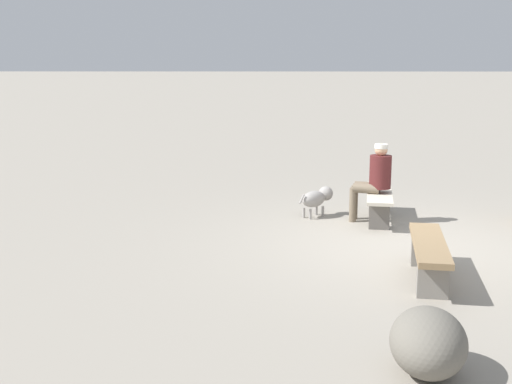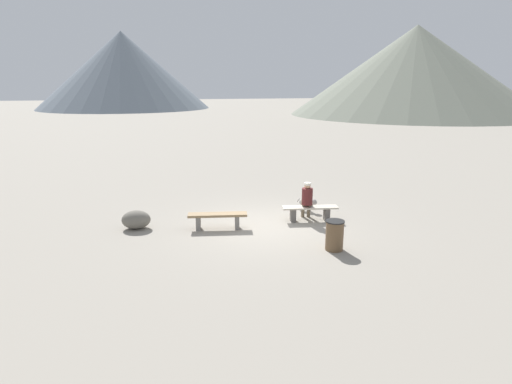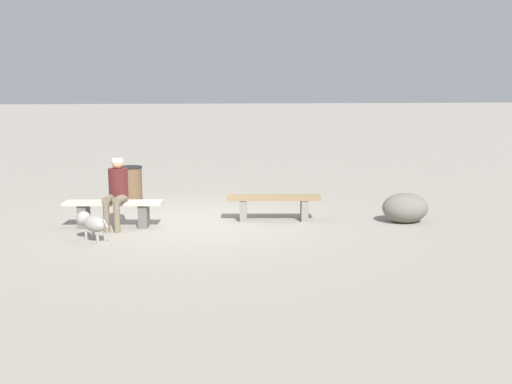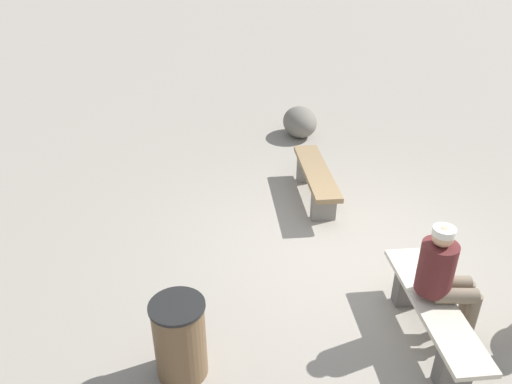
{
  "view_description": "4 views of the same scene",
  "coord_description": "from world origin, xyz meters",
  "px_view_note": "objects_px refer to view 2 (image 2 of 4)",
  "views": [
    {
      "loc": [
        -9.08,
        2.05,
        2.6
      ],
      "look_at": [
        1.57,
        2.15,
        0.44
      ],
      "focal_mm": 47.33,
      "sensor_mm": 36.0,
      "label": 1
    },
    {
      "loc": [
        -3.1,
        -11.79,
        4.25
      ],
      "look_at": [
        -0.08,
        1.05,
        0.82
      ],
      "focal_mm": 29.45,
      "sensor_mm": 36.0,
      "label": 2
    },
    {
      "loc": [
        0.63,
        10.83,
        2.43
      ],
      "look_at": [
        -1.16,
        -0.02,
        0.54
      ],
      "focal_mm": 41.34,
      "sensor_mm": 36.0,
      "label": 3
    },
    {
      "loc": [
        4.54,
        -2.39,
        3.68
      ],
      "look_at": [
        -0.5,
        -1.07,
        0.8
      ],
      "focal_mm": 34.75,
      "sensor_mm": 36.0,
      "label": 4
    }
  ],
  "objects_px": {
    "bench_left": "(218,218)",
    "seated_person": "(307,198)",
    "boulder": "(136,220)",
    "dog": "(308,203)",
    "bench_right": "(310,211)",
    "trash_bin": "(335,235)"
  },
  "relations": [
    {
      "from": "bench_left",
      "to": "trash_bin",
      "type": "relative_size",
      "value": 2.24
    },
    {
      "from": "seated_person",
      "to": "boulder",
      "type": "height_order",
      "value": "seated_person"
    },
    {
      "from": "boulder",
      "to": "trash_bin",
      "type": "bearing_deg",
      "value": -29.6
    },
    {
      "from": "bench_right",
      "to": "trash_bin",
      "type": "height_order",
      "value": "trash_bin"
    },
    {
      "from": "bench_left",
      "to": "trash_bin",
      "type": "bearing_deg",
      "value": -31.27
    },
    {
      "from": "trash_bin",
      "to": "boulder",
      "type": "xyz_separation_m",
      "value": [
        -5.12,
        2.91,
        -0.12
      ]
    },
    {
      "from": "bench_left",
      "to": "bench_right",
      "type": "xyz_separation_m",
      "value": [
        2.95,
        0.08,
        -0.02
      ]
    },
    {
      "from": "bench_left",
      "to": "boulder",
      "type": "relative_size",
      "value": 2.11
    },
    {
      "from": "bench_right",
      "to": "dog",
      "type": "relative_size",
      "value": 2.99
    },
    {
      "from": "dog",
      "to": "boulder",
      "type": "relative_size",
      "value": 0.7
    },
    {
      "from": "dog",
      "to": "boulder",
      "type": "height_order",
      "value": "boulder"
    },
    {
      "from": "bench_left",
      "to": "seated_person",
      "type": "relative_size",
      "value": 1.43
    },
    {
      "from": "bench_left",
      "to": "seated_person",
      "type": "height_order",
      "value": "seated_person"
    },
    {
      "from": "seated_person",
      "to": "bench_left",
      "type": "bearing_deg",
      "value": -160.86
    },
    {
      "from": "dog",
      "to": "trash_bin",
      "type": "relative_size",
      "value": 0.75
    },
    {
      "from": "bench_right",
      "to": "seated_person",
      "type": "xyz_separation_m",
      "value": [
        -0.08,
        0.1,
        0.41
      ]
    },
    {
      "from": "bench_left",
      "to": "seated_person",
      "type": "bearing_deg",
      "value": 12.66
    },
    {
      "from": "seated_person",
      "to": "boulder",
      "type": "bearing_deg",
      "value": -168.82
    },
    {
      "from": "seated_person",
      "to": "dog",
      "type": "height_order",
      "value": "seated_person"
    },
    {
      "from": "boulder",
      "to": "dog",
      "type": "bearing_deg",
      "value": 4.76
    },
    {
      "from": "bench_left",
      "to": "bench_right",
      "type": "height_order",
      "value": "bench_left"
    },
    {
      "from": "bench_right",
      "to": "bench_left",
      "type": "bearing_deg",
      "value": -169.39
    }
  ]
}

